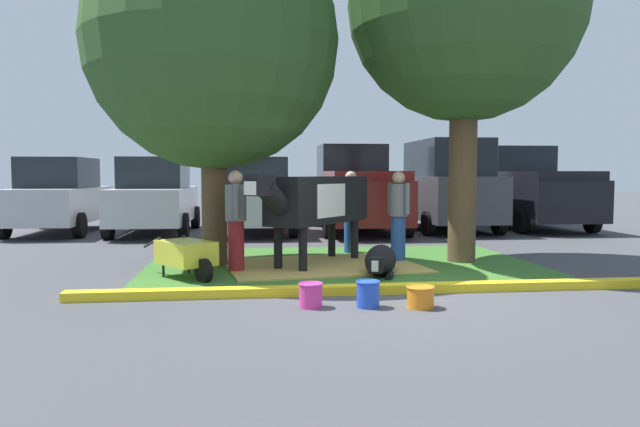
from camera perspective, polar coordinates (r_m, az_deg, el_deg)
name	(u,v)px	position (r m, az deg, el deg)	size (l,w,h in m)	color
ground_plane	(391,292)	(8.19, 6.74, -7.47)	(80.00, 80.00, 0.00)	#424247
grass_island	(342,264)	(10.53, 2.07, -4.86)	(6.71, 4.76, 0.02)	#386B28
curb_yellow	(371,289)	(8.08, 4.91, -7.19)	(7.91, 0.24, 0.12)	yellow
hay_bedding	(322,266)	(10.29, 0.20, -4.98)	(3.20, 2.40, 0.04)	tan
shade_tree_left	(212,44)	(10.65, -10.21, 15.64)	(4.29, 4.29, 5.95)	brown
shade_tree_right	(465,5)	(11.42, 13.67, 18.77)	(4.16, 4.16, 6.68)	brown
cow_holstein	(315,201)	(10.28, -0.46, 1.21)	(2.27, 2.67, 1.59)	black
calf_lying	(381,261)	(9.44, 5.79, -4.49)	(0.81, 1.33, 0.48)	black
person_handler	(351,209)	(11.98, 2.94, 0.40)	(0.40, 0.40, 1.65)	#23478C
person_visitor_near	(398,214)	(10.81, 7.47, -0.02)	(0.34, 0.47, 1.64)	#23478C
person_visitor_far	(236,218)	(9.70, -8.01, -0.41)	(0.34, 0.53, 1.65)	maroon
wheelbarrow	(187,254)	(9.31, -12.58, -3.76)	(1.24, 1.46, 0.63)	gold
bucket_pink	(311,295)	(7.22, -0.89, -7.72)	(0.30, 0.30, 0.30)	#EA3893
bucket_blue	(368,293)	(7.25, 4.60, -7.59)	(0.30, 0.30, 0.32)	blue
bucket_orange	(420,296)	(7.30, 9.54, -7.80)	(0.34, 0.34, 0.26)	orange
sedan_blue	(60,196)	(17.52, -23.55, 1.50)	(2.07, 4.43, 2.02)	#B7B7BC
sedan_silver	(155,197)	(16.52, -15.41, 1.56)	(2.07, 4.43, 2.02)	silver
hatchback_white	(257,196)	(16.22, -6.06, 1.64)	(2.07, 4.43, 2.02)	silver
pickup_truck_maroon	(356,191)	(16.66, 3.45, 2.16)	(2.28, 5.43, 2.42)	maroon
suv_dark_grey	(446,185)	(17.27, 11.93, 2.66)	(2.17, 4.63, 2.52)	#3D3D42
pickup_truck_black	(527,190)	(18.80, 19.08, 2.15)	(2.28, 5.43, 2.42)	black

